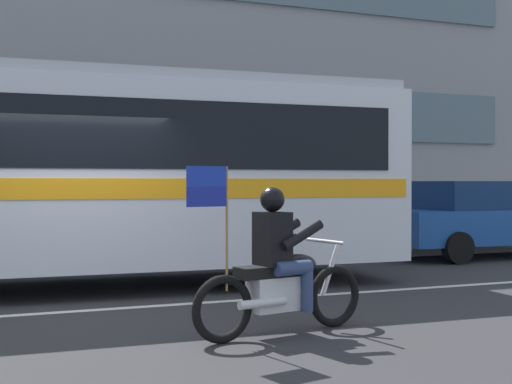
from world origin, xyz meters
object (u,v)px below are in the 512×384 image
at_px(parked_sedan_curbside, 487,218).
at_px(fire_hydrant, 308,232).
at_px(transit_bus, 54,164).
at_px(motorcycle_with_rider, 280,272).

xyz_separation_m(parked_sedan_curbside, fire_hydrant, (-3.50, 1.63, -0.33)).
relative_size(transit_bus, parked_sedan_curbside, 2.26).
height_order(transit_bus, motorcycle_with_rider, transit_bus).
xyz_separation_m(transit_bus, fire_hydrant, (5.62, 3.01, -1.36)).
distance_m(motorcycle_with_rider, parked_sedan_curbside, 8.92).
relative_size(parked_sedan_curbside, fire_hydrant, 6.33).
xyz_separation_m(transit_bus, parked_sedan_curbside, (9.12, 1.39, -1.03)).
height_order(parked_sedan_curbside, fire_hydrant, parked_sedan_curbside).
bearing_deg(parked_sedan_curbside, motorcycle_with_rider, -143.42).
xyz_separation_m(motorcycle_with_rider, parked_sedan_curbside, (7.16, 5.32, 0.18)).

